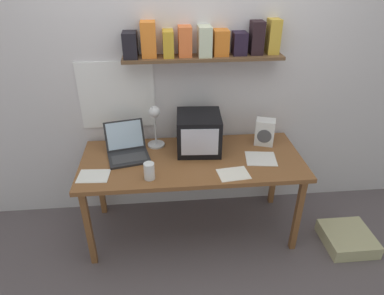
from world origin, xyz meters
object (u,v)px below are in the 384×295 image
object	(u,v)px
crt_monitor	(199,133)
space_heater	(265,132)
desk_lamp	(155,122)
open_notebook	(94,176)
loose_paper_near_laptop	(233,174)
loose_paper_near_monitor	(261,159)
juice_glass	(149,172)
corner_desk	(192,165)
laptop	(127,148)
floor_cushion	(347,238)

from	to	relation	value
crt_monitor	space_heater	size ratio (longest dim) A/B	1.71
desk_lamp	open_notebook	world-z (taller)	desk_lamp
open_notebook	loose_paper_near_laptop	size ratio (longest dim) A/B	0.97
loose_paper_near_laptop	loose_paper_near_monitor	size ratio (longest dim) A/B	0.92
open_notebook	space_heater	bearing A→B (deg)	14.91
juice_glass	desk_lamp	bearing A→B (deg)	83.63
juice_glass	space_heater	world-z (taller)	space_heater
corner_desk	juice_glass	size ratio (longest dim) A/B	13.77
loose_paper_near_monitor	laptop	bearing A→B (deg)	170.95
crt_monitor	loose_paper_near_monitor	distance (m)	0.53
loose_paper_near_monitor	crt_monitor	bearing A→B (deg)	157.04
corner_desk	space_heater	bearing A→B (deg)	16.48
open_notebook	corner_desk	bearing A→B (deg)	13.54
laptop	loose_paper_near_laptop	world-z (taller)	laptop
open_notebook	loose_paper_near_laptop	xyz separation A→B (m)	(1.01, -0.07, 0.00)
juice_glass	loose_paper_near_monitor	bearing A→B (deg)	12.19
laptop	juice_glass	xyz separation A→B (m)	(0.18, -0.35, -0.01)
juice_glass	space_heater	distance (m)	1.04
corner_desk	loose_paper_near_monitor	bearing A→B (deg)	-5.87
space_heater	open_notebook	size ratio (longest dim) A/B	0.94
crt_monitor	laptop	distance (m)	0.58
floor_cushion	juice_glass	bearing A→B (deg)	177.70
juice_glass	open_notebook	bearing A→B (deg)	170.83
floor_cushion	laptop	bearing A→B (deg)	166.83
loose_paper_near_monitor	floor_cushion	xyz separation A→B (m)	(0.74, -0.25, -0.67)
corner_desk	laptop	bearing A→B (deg)	167.63
floor_cushion	loose_paper_near_laptop	bearing A→B (deg)	176.49
loose_paper_near_monitor	floor_cushion	bearing A→B (deg)	-18.75
space_heater	loose_paper_near_monitor	world-z (taller)	space_heater
open_notebook	floor_cushion	distance (m)	2.12
loose_paper_near_monitor	floor_cushion	distance (m)	1.03
juice_glass	loose_paper_near_laptop	distance (m)	0.61
loose_paper_near_laptop	floor_cushion	distance (m)	1.20
desk_lamp	juice_glass	xyz separation A→B (m)	(-0.05, -0.45, -0.18)
loose_paper_near_laptop	loose_paper_near_monitor	distance (m)	0.32
desk_lamp	loose_paper_near_laptop	world-z (taller)	desk_lamp
crt_monitor	laptop	xyz separation A→B (m)	(-0.57, -0.03, -0.09)
laptop	open_notebook	xyz separation A→B (m)	(-0.23, -0.29, -0.06)
desk_lamp	floor_cushion	xyz separation A→B (m)	(1.55, -0.51, -0.90)
open_notebook	floor_cushion	world-z (taller)	open_notebook
laptop	loose_paper_near_monitor	distance (m)	1.06
crt_monitor	space_heater	distance (m)	0.56
corner_desk	loose_paper_near_laptop	size ratio (longest dim) A/B	7.21
space_heater	loose_paper_near_laptop	bearing A→B (deg)	-109.52
juice_glass	loose_paper_near_monitor	world-z (taller)	juice_glass
crt_monitor	space_heater	world-z (taller)	crt_monitor
floor_cushion	crt_monitor	bearing A→B (deg)	159.59
crt_monitor	laptop	size ratio (longest dim) A/B	0.96
juice_glass	space_heater	size ratio (longest dim) A/B	0.57
desk_lamp	open_notebook	size ratio (longest dim) A/B	1.61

